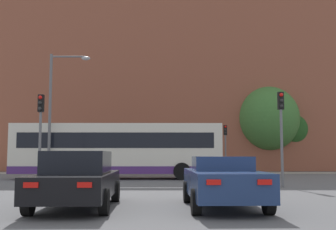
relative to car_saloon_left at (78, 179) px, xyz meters
name	(u,v)px	position (x,y,z in m)	size (l,w,h in m)	color
stop_line_strip	(153,188)	(1.89, 7.09, -0.77)	(8.46, 0.30, 0.01)	silver
far_pavement	(158,173)	(1.89, 22.27, -0.77)	(69.40, 2.50, 0.01)	gray
brick_civic_building	(178,75)	(3.89, 33.08, 9.31)	(34.45, 15.94, 26.72)	brown
car_saloon_left	(78,179)	(0.00, 0.00, 0.00)	(2.10, 4.84, 1.54)	black
car_roadster_right	(223,182)	(3.98, -0.03, -0.06)	(2.05, 4.51, 1.40)	navy
bus_crossing_lead	(118,149)	(-0.46, 13.99, 0.99)	(12.44, 2.71, 3.29)	silver
traffic_light_near_left	(40,124)	(-3.27, 7.47, 2.04)	(0.26, 0.31, 4.19)	slate
traffic_light_far_right	(225,140)	(7.25, 21.82, 1.81)	(0.26, 0.31, 3.82)	slate
traffic_light_far_left	(90,140)	(-3.50, 21.87, 1.84)	(0.26, 0.31, 3.86)	slate
traffic_light_near_right	(281,123)	(7.67, 7.28, 2.11)	(0.26, 0.31, 4.30)	slate
street_lamp_junction	(57,102)	(-3.78, 12.34, 3.68)	(2.33, 0.36, 7.27)	slate
pedestrian_waiting	(55,161)	(-6.19, 21.42, 0.17)	(0.25, 0.41, 1.62)	black
pedestrian_walking_east	(39,161)	(-7.45, 21.70, 0.22)	(0.45, 0.33, 1.70)	black
pedestrian_walking_west	(75,161)	(-4.74, 22.05, 0.17)	(0.26, 0.42, 1.62)	brown
tree_by_building	(290,130)	(13.98, 27.11, 2.98)	(4.09, 4.09, 5.92)	#4C3823
tree_kerbside	(268,119)	(11.74, 26.01, 3.91)	(5.54, 5.54, 7.60)	#4C3823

